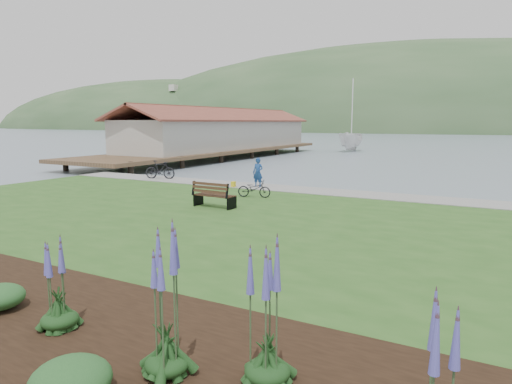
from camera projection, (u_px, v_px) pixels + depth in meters
ground at (270, 229)px, 16.68m from camera, size 600.00×600.00×0.00m
lawn at (242, 235)px, 14.91m from camera, size 34.00×20.00×0.40m
shoreline_path at (333, 192)px, 22.59m from camera, size 34.00×2.20×0.03m
garden_bed at (149, 359)px, 6.70m from camera, size 24.00×4.40×0.04m
pier_pavilion at (222, 133)px, 49.63m from camera, size 8.00×36.00×5.40m
park_bench at (213, 194)px, 18.53m from camera, size 1.80×0.81×1.09m
person at (258, 170)px, 24.27m from camera, size 0.68×0.47×1.85m
bicycle_a at (254, 189)px, 21.07m from camera, size 0.92×1.64×0.81m
bicycle_b at (160, 170)px, 27.82m from camera, size 1.09×1.95×1.13m
sailboat at (351, 151)px, 60.16m from camera, size 12.00×12.19×29.91m
pannier at (233, 184)px, 24.37m from camera, size 0.23×0.32×0.31m
echium_0 at (165, 302)px, 6.09m from camera, size 0.62×0.62×2.39m
echium_1 at (268, 318)px, 5.93m from camera, size 0.62×0.62×2.21m
echium_4 at (58, 288)px, 7.53m from camera, size 0.62×0.62×1.78m
shrub_1 at (71, 380)px, 5.65m from camera, size 1.01×1.01×0.50m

